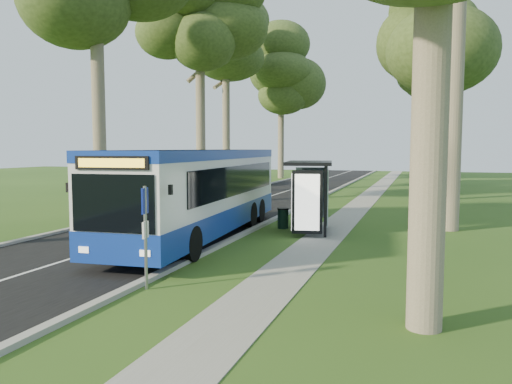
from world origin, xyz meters
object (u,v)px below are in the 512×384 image
Objects in this scene: car_silver at (257,176)px; bus_shelter at (310,183)px; bus at (201,193)px; bus_stop_sign at (145,225)px; car_white at (224,181)px; litter_bin at (283,218)px.

bus_shelter is at bearing -83.77° from car_silver.
bus_stop_sign is at bearing -79.82° from bus.
bus_stop_sign is 27.10m from car_white.
bus_stop_sign is 2.89× the size of litter_bin.
litter_bin is at bearing 48.70° from bus.
bus_stop_sign is at bearing -92.57° from car_silver.
litter_bin is 18.50m from car_white.
bus is 27.50m from car_silver.
bus is 5.09× the size of bus_stop_sign.
bus_stop_sign reaches higher than car_white.
bus is 14.74× the size of litter_bin.
bus_stop_sign reaches higher than litter_bin.
litter_bin is at bearing -85.80° from car_silver.
car_silver is (-10.24, 24.49, -1.23)m from bus_shelter.
bus is 4.27m from bus_shelter.
bus is 3.54× the size of bus_shelter.
bus_stop_sign is 34.33m from car_silver.
car_white reaches higher than car_silver.
car_white is (-6.84, 19.09, -0.88)m from bus.
bus is 4.02m from litter_bin.
bus is 2.74× the size of car_silver.
bus_shelter is at bearing 68.15° from bus_stop_sign.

